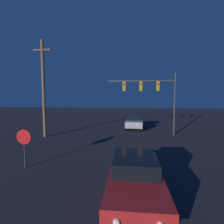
# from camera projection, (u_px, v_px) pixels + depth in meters

# --- Properties ---
(car_near) EXTENTS (1.94, 4.49, 1.53)m
(car_near) POSITION_uv_depth(u_px,v_px,m) (135.00, 178.00, 6.25)
(car_near) COLOR #B21E1E
(car_near) RESTS_ON ground_plane
(car_far) EXTENTS (2.16, 4.56, 1.53)m
(car_far) POSITION_uv_depth(u_px,v_px,m) (135.00, 122.00, 20.36)
(car_far) COLOR #99999E
(car_far) RESTS_ON ground_plane
(traffic_signal_mast) EXTENTS (6.45, 0.30, 5.90)m
(traffic_signal_mast) POSITION_uv_depth(u_px,v_px,m) (154.00, 92.00, 16.59)
(traffic_signal_mast) COLOR #2D2D2D
(traffic_signal_mast) RESTS_ON ground_plane
(stop_sign) EXTENTS (0.77, 0.07, 2.03)m
(stop_sign) POSITION_uv_depth(u_px,v_px,m) (24.00, 141.00, 8.91)
(stop_sign) COLOR #2D2D2D
(stop_sign) RESTS_ON ground_plane
(utility_pole) EXTENTS (1.57, 0.28, 8.69)m
(utility_pole) POSITION_uv_depth(u_px,v_px,m) (43.00, 88.00, 15.75)
(utility_pole) COLOR brown
(utility_pole) RESTS_ON ground_plane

